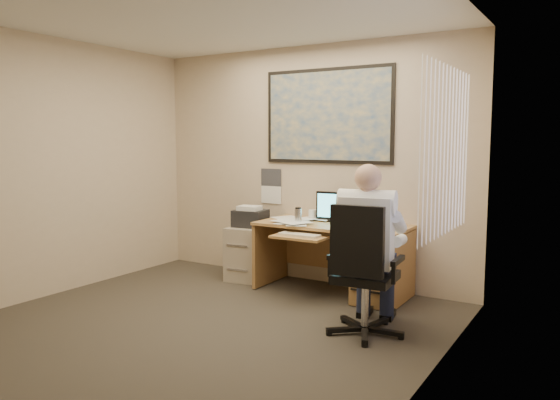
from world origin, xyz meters
The scene contains 8 objects.
room_shell centered at (0.00, 0.00, 1.35)m, with size 4.00×4.50×2.70m.
desk centered at (0.84, 1.90, 0.44)m, with size 1.60×0.97×1.07m.
world_map centered at (0.26, 2.23, 1.90)m, with size 1.56×0.03×1.06m, color #1E4C93.
wall_calendar centered at (-0.49, 2.24, 1.08)m, with size 0.28×0.01×0.42m, color white.
window_blinds centered at (1.97, 0.80, 1.55)m, with size 0.06×1.40×1.30m, color #EEE8CE, non-canonical shape.
filing_cabinet centered at (-0.57, 1.92, 0.37)m, with size 0.51×0.59×0.87m.
office_chair centered at (1.29, 0.84, 0.33)m, with size 0.72×0.72×1.12m.
person centered at (1.30, 0.93, 0.72)m, with size 0.60×0.86×1.44m, color white, non-canonical shape.
Camera 1 is at (3.00, -3.31, 1.63)m, focal length 35.00 mm.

